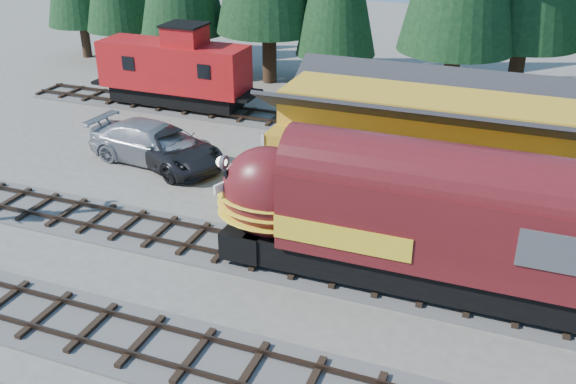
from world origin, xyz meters
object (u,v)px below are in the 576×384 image
(pickup_truck_a, at_px, (170,148))
(caboose, at_px, (175,70))
(pickup_truck_b, at_px, (153,143))
(depot, at_px, (424,139))
(locomotive, at_px, (417,226))

(pickup_truck_a, bearing_deg, caboose, 52.29)
(caboose, xyz_separation_m, pickup_truck_a, (4.08, -7.77, -1.51))
(pickup_truck_b, bearing_deg, depot, -84.08)
(depot, distance_m, locomotive, 6.60)
(locomotive, bearing_deg, depot, 98.71)
(locomotive, height_order, pickup_truck_b, locomotive)
(pickup_truck_a, bearing_deg, pickup_truck_b, 110.78)
(depot, bearing_deg, pickup_truck_b, -179.10)
(depot, distance_m, caboose, 17.92)
(depot, relative_size, pickup_truck_a, 2.01)
(pickup_truck_a, distance_m, pickup_truck_b, 0.97)
(pickup_truck_a, bearing_deg, locomotive, -90.74)
(locomotive, distance_m, pickup_truck_a, 14.65)
(caboose, height_order, pickup_truck_a, caboose)
(pickup_truck_a, xyz_separation_m, pickup_truck_b, (-0.96, 0.06, 0.10))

